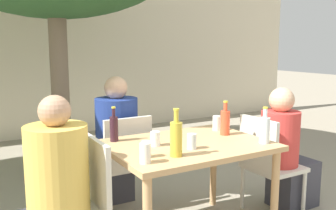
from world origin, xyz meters
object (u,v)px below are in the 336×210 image
(dining_table_front, at_px, (188,155))
(water_bottle_1, at_px, (265,129))
(drinking_glass_4, at_px, (145,153))
(patio_chair_1, at_px, (267,160))
(soda_bottle_2, at_px, (225,122))
(patio_chair_2, at_px, (124,158))
(drinking_glass_3, at_px, (192,141))
(drinking_glass_0, at_px, (155,139))
(oil_cruet_0, at_px, (176,138))
(patio_chair_0, at_px, (82,199))
(drinking_glass_2, at_px, (217,123))
(person_seated_2, at_px, (114,146))
(person_seated_1, at_px, (286,155))
(person_seated_0, at_px, (46,198))
(wine_bottle_3, at_px, (114,128))
(drinking_glass_1, at_px, (146,149))

(dining_table_front, distance_m, water_bottle_1, 0.61)
(dining_table_front, height_order, drinking_glass_4, drinking_glass_4)
(patio_chair_1, bearing_deg, soda_bottle_2, 81.28)
(patio_chair_2, height_order, drinking_glass_3, patio_chair_2)
(patio_chair_2, bearing_deg, drinking_glass_0, 88.99)
(oil_cruet_0, bearing_deg, patio_chair_0, 157.12)
(drinking_glass_0, distance_m, drinking_glass_2, 0.73)
(person_seated_2, distance_m, drinking_glass_3, 1.10)
(person_seated_1, height_order, drinking_glass_2, person_seated_1)
(person_seated_2, bearing_deg, dining_table_front, 104.92)
(patio_chair_2, distance_m, drinking_glass_2, 0.89)
(patio_chair_1, xyz_separation_m, drinking_glass_3, (-0.90, -0.15, 0.32))
(drinking_glass_2, bearing_deg, person_seated_1, -20.83)
(patio_chair_0, xyz_separation_m, drinking_glass_0, (0.58, 0.05, 0.32))
(person_seated_0, relative_size, drinking_glass_3, 10.82)
(person_seated_1, bearing_deg, drinking_glass_0, 87.76)
(oil_cruet_0, height_order, soda_bottle_2, oil_cruet_0)
(soda_bottle_2, bearing_deg, drinking_glass_0, -178.85)
(person_seated_1, distance_m, wine_bottle_3, 1.61)
(person_seated_0, distance_m, drinking_glass_2, 1.56)
(person_seated_0, bearing_deg, drinking_glass_3, 81.41)
(patio_chair_0, distance_m, drinking_glass_1, 0.54)
(person_seated_1, bearing_deg, person_seated_0, 90.00)
(patio_chair_2, bearing_deg, person_seated_1, 152.63)
(patio_chair_0, height_order, soda_bottle_2, soda_bottle_2)
(person_seated_1, height_order, wine_bottle_3, person_seated_1)
(patio_chair_1, distance_m, oil_cruet_0, 1.18)
(drinking_glass_0, bearing_deg, drinking_glass_4, -126.96)
(person_seated_1, relative_size, drinking_glass_4, 8.72)
(patio_chair_2, relative_size, drinking_glass_3, 7.97)
(soda_bottle_2, xyz_separation_m, wine_bottle_3, (-0.87, 0.26, -0.00))
(person_seated_2, xyz_separation_m, oil_cruet_0, (-0.01, -1.15, 0.33))
(patio_chair_0, distance_m, drinking_glass_0, 0.67)
(wine_bottle_3, relative_size, drinking_glass_3, 2.45)
(water_bottle_1, height_order, drinking_glass_4, water_bottle_1)
(oil_cruet_0, xyz_separation_m, wine_bottle_3, (-0.21, 0.57, -0.02))
(person_seated_2, distance_m, wine_bottle_3, 0.69)
(patio_chair_0, relative_size, person_seated_2, 0.72)
(drinking_glass_0, distance_m, drinking_glass_4, 0.41)
(dining_table_front, height_order, patio_chair_2, patio_chair_2)
(dining_table_front, bearing_deg, person_seated_2, 104.92)
(patio_chair_0, bearing_deg, water_bottle_1, 77.73)
(oil_cruet_0, height_order, drinking_glass_0, oil_cruet_0)
(patio_chair_0, distance_m, patio_chair_1, 1.67)
(soda_bottle_2, relative_size, drinking_glass_2, 2.24)
(soda_bottle_2, bearing_deg, person_seated_2, 127.80)
(person_seated_1, xyz_separation_m, drinking_glass_4, (-1.57, -0.28, 0.32))
(person_seated_1, distance_m, soda_bottle_2, 0.76)
(person_seated_2, relative_size, water_bottle_1, 4.40)
(person_seated_2, distance_m, drinking_glass_4, 1.24)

